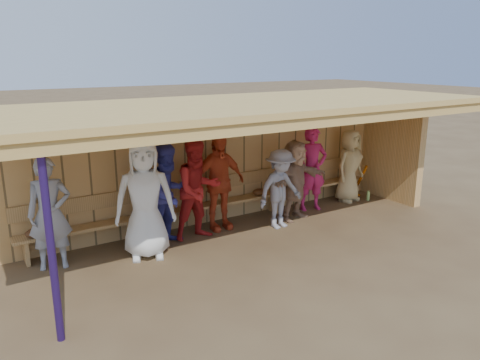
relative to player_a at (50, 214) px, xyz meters
name	(u,v)px	position (x,y,z in m)	size (l,w,h in m)	color
ground	(250,240)	(3.24, -0.71, -0.89)	(90.00, 90.00, 0.00)	brown
player_a	(50,214)	(0.00, 0.00, 0.00)	(0.65, 0.43, 1.78)	gray
player_b	(145,199)	(1.40, -0.39, 0.11)	(0.97, 0.63, 1.99)	white
player_c	(169,194)	(1.95, -0.09, 0.02)	(0.89, 0.69, 1.82)	#373797
player_d	(218,182)	(3.05, 0.10, 0.04)	(1.09, 0.45, 1.85)	#CF4421
player_e	(280,189)	(4.09, -0.47, -0.11)	(1.00, 0.58, 1.55)	#99979F
player_f	(295,180)	(4.64, -0.23, -0.07)	(1.52, 0.48, 1.64)	tan
player_g	(312,169)	(5.34, 0.06, 0.02)	(0.66, 0.43, 1.81)	#D2215F
player_h	(350,166)	(6.48, 0.10, -0.06)	(0.81, 0.53, 1.65)	tan
player_extra	(198,190)	(2.50, -0.13, 0.03)	(0.90, 0.70, 1.85)	red
dugout_structure	(248,140)	(3.63, -0.03, 0.81)	(8.80, 3.20, 2.50)	tan
bench	(220,197)	(3.24, 0.40, -0.36)	(7.60, 0.34, 0.93)	tan
dugout_equipment	(200,205)	(2.74, 0.27, -0.40)	(7.31, 0.62, 0.80)	#C86717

